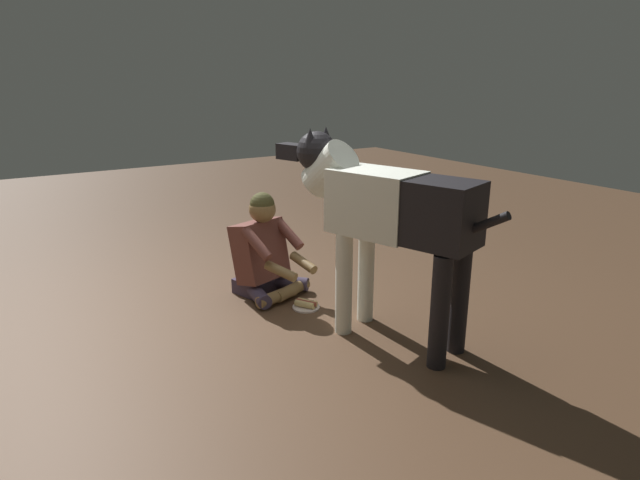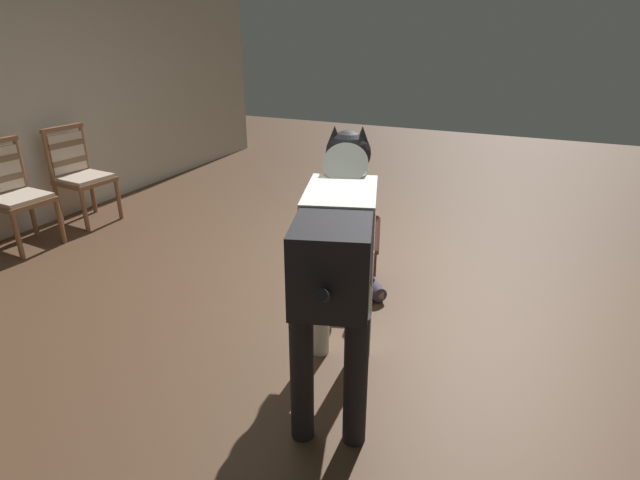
{
  "view_description": "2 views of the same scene",
  "coord_description": "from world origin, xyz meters",
  "views": [
    {
      "loc": [
        -3.55,
        1.36,
        1.69
      ],
      "look_at": [
        -0.6,
        -0.51,
        0.61
      ],
      "focal_mm": 29.93,
      "sensor_mm": 36.0,
      "label": 1
    },
    {
      "loc": [
        -3.26,
        -1.67,
        1.89
      ],
      "look_at": [
        -0.47,
        -0.4,
        0.6
      ],
      "focal_mm": 28.44,
      "sensor_mm": 36.0,
      "label": 2
    }
  ],
  "objects": [
    {
      "name": "person_sitting_on_floor",
      "position": [
        0.07,
        -0.42,
        0.34
      ],
      "size": [
        0.72,
        0.59,
        0.83
      ],
      "color": "#3F344C",
      "rests_on": "ground"
    },
    {
      "name": "dining_chair_left_of_pair",
      "position": [
        -0.42,
        2.69,
        0.54
      ],
      "size": [
        0.49,
        0.5,
        0.98
      ],
      "color": "brown",
      "rests_on": "ground"
    },
    {
      "name": "large_dog",
      "position": [
        -0.99,
        -0.75,
        0.87
      ],
      "size": [
        1.66,
        0.68,
        1.36
      ],
      "color": "white",
      "rests_on": "ground"
    },
    {
      "name": "dining_chair_right_of_pair",
      "position": [
        0.32,
        2.69,
        0.54
      ],
      "size": [
        0.5,
        0.5,
        0.98
      ],
      "color": "brown",
      "rests_on": "ground"
    },
    {
      "name": "ground_plane",
      "position": [
        0.0,
        0.0,
        0.0
      ],
      "size": [
        13.85,
        13.85,
        0.0
      ],
      "primitive_type": "plane",
      "color": "brown"
    },
    {
      "name": "back_wall",
      "position": [
        0.0,
        3.04,
        1.3
      ],
      "size": [
        8.0,
        0.1,
        2.6
      ],
      "primitive_type": "cube",
      "color": "beige",
      "rests_on": "ground"
    },
    {
      "name": "hot_dog_on_plate",
      "position": [
        -0.35,
        -0.55,
        0.03
      ],
      "size": [
        0.21,
        0.21,
        0.06
      ],
      "color": "silver",
      "rests_on": "ground"
    }
  ]
}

